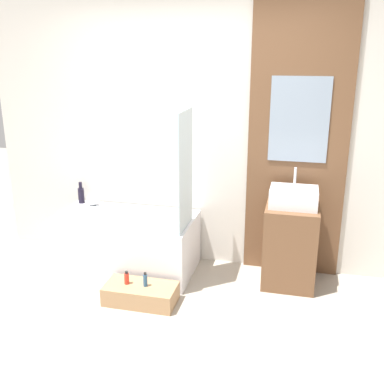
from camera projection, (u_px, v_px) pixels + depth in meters
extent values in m
plane|color=#A39989|center=(145.00, 349.00, 3.26)|extent=(12.00, 12.00, 0.00)
cube|color=silver|center=(196.00, 134.00, 4.34)|extent=(4.20, 0.06, 2.60)
cube|color=brown|center=(298.00, 140.00, 4.07)|extent=(0.90, 0.03, 2.60)
cube|color=#8C9EB2|center=(299.00, 120.00, 4.00)|extent=(0.52, 0.01, 0.76)
cube|color=white|center=(125.00, 243.00, 4.39)|extent=(1.35, 0.73, 0.55)
cube|color=silver|center=(124.00, 217.00, 4.31)|extent=(1.05, 0.51, 0.01)
cube|color=silver|center=(185.00, 171.00, 3.90)|extent=(0.01, 0.45, 1.05)
cube|color=#A87F56|center=(141.00, 294.00, 3.85)|extent=(0.61, 0.31, 0.16)
cube|color=brown|center=(290.00, 245.00, 4.10)|extent=(0.47, 0.49, 0.75)
cube|color=white|center=(294.00, 197.00, 3.96)|extent=(0.41, 0.32, 0.17)
cylinder|color=silver|center=(295.00, 176.00, 3.99)|extent=(0.02, 0.02, 0.17)
cylinder|color=black|center=(81.00, 196.00, 4.69)|extent=(0.06, 0.06, 0.16)
cylinder|color=black|center=(80.00, 185.00, 4.65)|extent=(0.03, 0.03, 0.07)
sphere|color=white|center=(93.00, 199.00, 4.63)|extent=(0.13, 0.13, 0.13)
cylinder|color=red|center=(127.00, 279.00, 3.84)|extent=(0.04, 0.04, 0.10)
cylinder|color=black|center=(126.00, 272.00, 3.82)|extent=(0.03, 0.03, 0.02)
cylinder|color=#2D567A|center=(145.00, 280.00, 3.80)|extent=(0.04, 0.04, 0.10)
cylinder|color=black|center=(145.00, 274.00, 3.78)|extent=(0.02, 0.02, 0.02)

